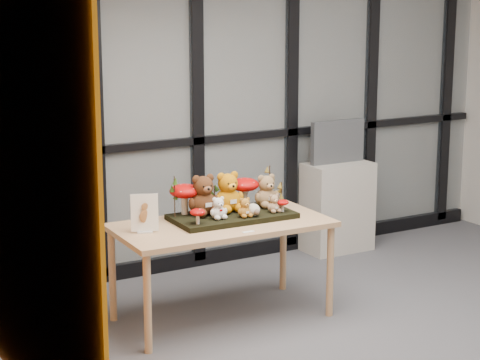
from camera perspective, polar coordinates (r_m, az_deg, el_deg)
room_shell at (r=5.16m, az=14.40°, el=5.85°), size 5.00×5.00×5.00m
glass_partition at (r=7.16m, az=0.38°, el=5.80°), size 4.90×0.06×2.78m
orange_panel at (r=4.21m, az=-13.94°, el=0.64°), size 0.02×2.00×2.40m
display_table at (r=5.93m, az=-1.20°, el=-3.44°), size 1.48×0.77×0.69m
diorama_tray at (r=6.00m, az=-0.51°, el=-2.40°), size 0.85×0.44×0.04m
bear_pooh_yellow at (r=6.03m, az=-0.81°, el=-0.64°), size 0.24×0.22×0.31m
bear_brown_medium at (r=5.94m, az=-2.44°, el=-0.83°), size 0.24×0.22×0.31m
bear_tan_back at (r=6.17m, az=1.73°, el=-0.58°), size 0.20×0.18×0.26m
bear_small_yellow at (r=5.89m, az=0.31°, el=-1.74°), size 0.12×0.11×0.15m
bear_white_bow at (r=5.84m, az=-1.44°, el=-1.76°), size 0.13×0.12×0.17m
bear_beige_small at (r=6.02m, az=2.24°, el=-1.46°), size 0.11×0.10×0.14m
plush_cream_hedgehog at (r=5.93m, az=0.86°, el=-1.92°), size 0.07×0.07×0.10m
mushroom_back_left at (r=5.97m, az=-3.66°, el=-1.17°), size 0.21×0.21×0.23m
mushroom_back_right at (r=6.17m, az=0.31°, el=-0.72°), size 0.21×0.21×0.23m
mushroom_front_left at (r=5.72m, az=-2.79°, el=-2.35°), size 0.10×0.10×0.11m
mushroom_front_right at (r=6.04m, az=2.82°, el=-1.66°), size 0.09×0.09×0.10m
sprig_green_far_left at (r=5.89m, az=-4.32°, el=-1.09°), size 0.05×0.05×0.28m
sprig_green_mid_left at (r=6.01m, az=-3.05°, el=-1.24°), size 0.05×0.05×0.19m
sprig_dry_far_right at (r=6.20m, az=1.96°, el=-0.35°), size 0.05×0.05×0.29m
sprig_dry_mid_right at (r=6.14m, az=2.74°, el=-0.99°), size 0.05×0.05×0.19m
sprig_green_centre at (r=6.09m, az=-1.70°, el=-1.16°), size 0.05×0.05×0.17m
sign_holder at (r=5.67m, az=-6.28°, el=-2.32°), size 0.18×0.09×0.26m
label_card at (r=5.68m, az=0.55°, el=-3.42°), size 0.08×0.03×0.00m
cabinet at (r=7.61m, az=6.41°, el=-1.76°), size 0.58×0.34×0.78m
monitor at (r=7.50m, az=6.43°, el=2.52°), size 0.52×0.05×0.37m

